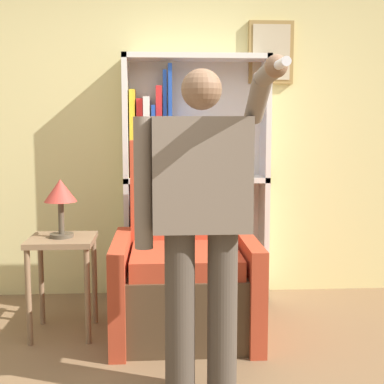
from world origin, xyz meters
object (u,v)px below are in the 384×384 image
at_px(bookcase, 177,186).
at_px(armchair, 184,273).
at_px(table_lamp, 60,195).
at_px(person_standing, 201,213).
at_px(side_table, 62,256).

height_order(bookcase, armchair, bookcase).
bearing_deg(table_lamp, bookcase, 42.54).
distance_m(armchair, person_standing, 1.06).
distance_m(person_standing, side_table, 1.30).
bearing_deg(person_standing, side_table, 132.93).
height_order(person_standing, table_lamp, person_standing).
height_order(bookcase, person_standing, bookcase).
bearing_deg(armchair, bookcase, 91.73).
relative_size(bookcase, table_lamp, 5.02).
distance_m(bookcase, armchair, 0.87).
xyz_separation_m(armchair, side_table, (-0.80, -0.00, 0.13)).
xyz_separation_m(bookcase, person_standing, (0.06, -1.61, 0.05)).
xyz_separation_m(armchair, table_lamp, (-0.80, -0.00, 0.53)).
bearing_deg(bookcase, person_standing, -87.82).
distance_m(armchair, side_table, 0.81).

